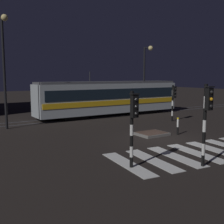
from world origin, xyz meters
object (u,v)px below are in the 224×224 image
Objects in this scene: street_lamp_trackside_right at (146,71)px; tram at (110,97)px; street_lamp_trackside_left at (4,60)px; traffic_light_kerb_mid_left at (207,113)px; bollard_island_edge at (178,126)px; traffic_light_corner_near_left at (133,118)px; traffic_light_corner_far_right at (173,98)px.

street_lamp_trackside_right reaches higher than tram.
traffic_light_kerb_mid_left is at bearing -68.66° from street_lamp_trackside_left.
street_lamp_trackside_right reaches higher than traffic_light_kerb_mid_left.
traffic_light_corner_near_left is at bearing -149.53° from bollard_island_edge.
street_lamp_trackside_left is 6.98× the size of bollard_island_edge.
street_lamp_trackside_right is 10.27m from bollard_island_edge.
street_lamp_trackside_left reaches higher than bollard_island_edge.
street_lamp_trackside_left is 12.49m from bollard_island_edge.
tram reaches higher than traffic_light_corner_far_right.
traffic_light_kerb_mid_left is at bearing -125.92° from bollard_island_edge.
street_lamp_trackside_right is (0.71, 4.49, 2.23)m from traffic_light_corner_far_right.
street_lamp_trackside_left reaches higher than traffic_light_corner_near_left.
street_lamp_trackside_left is (-2.45, 11.46, 2.78)m from traffic_light_corner_near_left.
traffic_light_corner_near_left is 2.85× the size of bollard_island_edge.
traffic_light_corner_near_left is at bearing -77.94° from street_lamp_trackside_left.
street_lamp_trackside_left reaches higher than tram.
street_lamp_trackside_left is 10.52m from tram.
street_lamp_trackside_left is at bearing 111.34° from traffic_light_kerb_mid_left.
street_lamp_trackside_right reaches higher than traffic_light_corner_near_left.
traffic_light_kerb_mid_left is (-7.42, -9.32, 0.28)m from traffic_light_corner_far_right.
bollard_island_edge is at bearing -40.97° from street_lamp_trackside_left.
street_lamp_trackside_left is at bearing 163.86° from traffic_light_corner_far_right.
bollard_island_edge is (-3.62, -4.08, -1.43)m from traffic_light_corner_far_right.
street_lamp_trackside_right is (10.73, 12.34, 2.13)m from traffic_light_corner_near_left.
bollard_island_edge is at bearing -116.81° from street_lamp_trackside_right.
traffic_light_kerb_mid_left is 15.73m from tram.
traffic_light_corner_near_left reaches higher than traffic_light_corner_far_right.
street_lamp_trackside_right is at bearing 81.05° from traffic_light_corner_far_right.
traffic_light_corner_far_right reaches higher than bollard_island_edge.
traffic_light_corner_near_left is 15.39m from tram.
traffic_light_corner_near_left is at bearing -118.68° from tram.
traffic_light_corner_far_right is at bearing -64.96° from tram.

